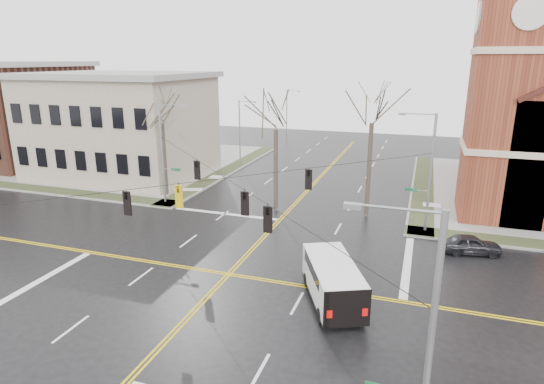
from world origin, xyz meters
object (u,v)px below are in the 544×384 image
(cargo_van, at_px, (332,277))
(streetlight_north_a, at_px, (241,130))
(tree_nw_far, at_px, (162,119))
(parked_car_a, at_px, (471,244))
(tree_nw_near, at_px, (276,124))
(signal_pole_ne, at_px, (428,170))
(tree_ne, at_px, (372,117))
(signal_pole_se, at_px, (423,348))
(signal_pole_nw, at_px, (164,151))
(streetlight_north_b, at_px, (288,113))

(cargo_van, bearing_deg, streetlight_north_a, 96.10)
(cargo_van, distance_m, tree_nw_far, 25.01)
(cargo_van, distance_m, parked_car_a, 12.15)
(cargo_van, bearing_deg, tree_nw_near, 94.60)
(streetlight_north_a, distance_m, tree_nw_near, 18.14)
(signal_pole_ne, height_order, tree_nw_far, tree_nw_far)
(streetlight_north_a, height_order, tree_nw_far, tree_nw_far)
(tree_nw_far, xyz_separation_m, tree_ne, (19.32, 0.28, 0.92))
(signal_pole_se, distance_m, tree_nw_far, 34.82)
(signal_pole_nw, distance_m, tree_ne, 18.50)
(tree_nw_near, bearing_deg, streetlight_north_a, 122.18)
(tree_nw_far, bearing_deg, parked_car_a, -11.25)
(cargo_van, relative_size, tree_nw_near, 0.61)
(streetlight_north_b, xyz_separation_m, parked_car_a, (25.15, -39.76, -3.80))
(signal_pole_se, xyz_separation_m, streetlight_north_a, (-21.97, 39.50, -0.48))
(cargo_van, xyz_separation_m, tree_nw_far, (-19.31, 14.67, 6.14))
(signal_pole_ne, distance_m, signal_pole_nw, 22.64)
(tree_nw_near, bearing_deg, tree_nw_far, 176.21)
(signal_pole_se, relative_size, tree_nw_far, 0.87)
(tree_nw_near, bearing_deg, signal_pole_ne, -6.31)
(signal_pole_nw, bearing_deg, tree_nw_far, 121.58)
(signal_pole_ne, bearing_deg, cargo_van, -110.36)
(parked_car_a, bearing_deg, tree_ne, 42.52)
(signal_pole_nw, height_order, cargo_van, signal_pole_nw)
(signal_pole_ne, relative_size, tree_nw_far, 0.87)
(cargo_van, bearing_deg, signal_pole_se, -90.80)
(signal_pole_nw, distance_m, streetlight_north_a, 16.52)
(signal_pole_se, xyz_separation_m, streetlight_north_b, (-21.97, 59.50, -0.48))
(tree_nw_far, xyz_separation_m, tree_nw_near, (11.50, -0.76, 0.11))
(signal_pole_nw, bearing_deg, tree_ne, 7.67)
(tree_nw_far, distance_m, tree_ne, 19.34)
(streetlight_north_b, bearing_deg, cargo_van, -70.54)
(tree_ne, bearing_deg, signal_pole_ne, -27.60)
(streetlight_north_a, xyz_separation_m, tree_ne, (17.34, -14.08, 3.95))
(streetlight_north_b, height_order, tree_nw_far, tree_nw_far)
(signal_pole_se, distance_m, cargo_van, 12.01)
(signal_pole_se, xyz_separation_m, cargo_van, (-4.65, 10.47, -3.59))
(signal_pole_nw, height_order, tree_nw_near, tree_nw_near)
(signal_pole_nw, bearing_deg, tree_nw_near, 7.71)
(signal_pole_se, relative_size, streetlight_north_b, 1.12)
(streetlight_north_a, height_order, cargo_van, streetlight_north_a)
(parked_car_a, height_order, tree_nw_near, tree_nw_near)
(signal_pole_nw, height_order, signal_pole_se, same)
(streetlight_north_a, relative_size, tree_ne, 0.69)
(signal_pole_nw, distance_m, streetlight_north_b, 36.51)
(signal_pole_nw, height_order, tree_nw_far, tree_nw_far)
(signal_pole_se, bearing_deg, streetlight_north_b, 110.27)
(streetlight_north_a, height_order, tree_ne, tree_ne)
(signal_pole_ne, xyz_separation_m, tree_nw_near, (-12.46, 1.38, 2.66))
(signal_pole_nw, relative_size, streetlight_north_b, 1.12)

